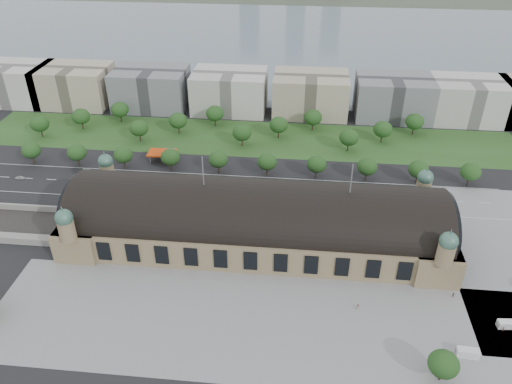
# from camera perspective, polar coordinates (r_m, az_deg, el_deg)

# --- Properties ---
(ground) EXTENTS (900.00, 900.00, 0.00)m
(ground) POSITION_cam_1_polar(r_m,az_deg,el_deg) (202.55, 0.01, -5.61)
(ground) COLOR black
(ground) RESTS_ON ground
(station) EXTENTS (150.00, 48.40, 44.30)m
(station) POSITION_cam_1_polar(r_m,az_deg,el_deg) (196.40, 0.01, -3.25)
(station) COLOR #897655
(station) RESTS_ON ground
(plaza_south) EXTENTS (190.00, 48.00, 0.12)m
(plaza_south) POSITION_cam_1_polar(r_m,az_deg,el_deg) (169.58, 1.93, -14.96)
(plaza_south) COLOR gray
(plaza_south) RESTS_ON ground
(road_slab) EXTENTS (260.00, 26.00, 0.10)m
(road_slab) POSITION_cam_1_polar(r_m,az_deg,el_deg) (235.78, -3.90, 0.36)
(road_slab) COLOR black
(road_slab) RESTS_ON ground
(grass_belt) EXTENTS (300.00, 45.00, 0.10)m
(grass_belt) POSITION_cam_1_polar(r_m,az_deg,el_deg) (282.74, -1.12, 6.19)
(grass_belt) COLOR #2A4C1E
(grass_belt) RESTS_ON ground
(petrol_station) EXTENTS (14.00, 13.00, 5.05)m
(petrol_station) POSITION_cam_1_polar(r_m,az_deg,el_deg) (264.49, -10.27, 4.41)
(petrol_station) COLOR #CB3E0B
(petrol_station) RESTS_ON ground
(lake) EXTENTS (700.00, 320.00, 0.08)m
(lake) POSITION_cam_1_polar(r_m,az_deg,el_deg) (473.86, 3.81, 17.03)
(lake) COLOR slate
(lake) RESTS_ON ground
(office_0) EXTENTS (45.00, 32.00, 24.00)m
(office_0) POSITION_cam_1_polar(r_m,az_deg,el_deg) (364.03, -25.84, 11.13)
(office_0) COLOR beige
(office_0) RESTS_ON ground
(office_1) EXTENTS (45.00, 32.00, 24.00)m
(office_1) POSITION_cam_1_polar(r_m,az_deg,el_deg) (345.30, -20.02, 11.38)
(office_1) COLOR #B3A88D
(office_1) RESTS_ON ground
(office_2) EXTENTS (45.00, 32.00, 24.00)m
(office_2) POSITION_cam_1_polar(r_m,az_deg,el_deg) (327.29, -11.90, 11.53)
(office_2) COLOR slate
(office_2) RESTS_ON ground
(office_3) EXTENTS (45.00, 32.00, 24.00)m
(office_3) POSITION_cam_1_polar(r_m,az_deg,el_deg) (316.24, -3.03, 11.44)
(office_3) COLOR beige
(office_3) RESTS_ON ground
(office_4) EXTENTS (45.00, 32.00, 24.00)m
(office_4) POSITION_cam_1_polar(r_m,az_deg,el_deg) (312.89, 6.23, 11.06)
(office_4) COLOR #B3A88D
(office_4) RESTS_ON ground
(office_5) EXTENTS (45.00, 32.00, 24.00)m
(office_5) POSITION_cam_1_polar(r_m,az_deg,el_deg) (317.47, 15.43, 10.40)
(office_5) COLOR slate
(office_5) RESTS_ON ground
(office_6) EXTENTS (45.00, 32.00, 24.00)m
(office_6) POSITION_cam_1_polar(r_m,az_deg,el_deg) (328.12, 23.28, 9.63)
(office_6) COLOR beige
(office_6) RESTS_ON ground
(tree_row_0) EXTENTS (9.60, 9.60, 11.52)m
(tree_row_0) POSITION_cam_1_polar(r_m,az_deg,el_deg) (277.77, -24.31, 4.37)
(tree_row_0) COLOR #2D2116
(tree_row_0) RESTS_ON ground
(tree_row_1) EXTENTS (9.60, 9.60, 11.52)m
(tree_row_1) POSITION_cam_1_polar(r_m,az_deg,el_deg) (266.83, -19.80, 4.27)
(tree_row_1) COLOR #2D2116
(tree_row_1) RESTS_ON ground
(tree_row_2) EXTENTS (9.60, 9.60, 11.52)m
(tree_row_2) POSITION_cam_1_polar(r_m,az_deg,el_deg) (257.66, -14.94, 4.13)
(tree_row_2) COLOR #2D2116
(tree_row_2) RESTS_ON ground
(tree_row_3) EXTENTS (9.60, 9.60, 11.52)m
(tree_row_3) POSITION_cam_1_polar(r_m,az_deg,el_deg) (250.47, -9.77, 3.95)
(tree_row_3) COLOR #2D2116
(tree_row_3) RESTS_ON ground
(tree_row_4) EXTENTS (9.60, 9.60, 11.52)m
(tree_row_4) POSITION_cam_1_polar(r_m,az_deg,el_deg) (245.43, -4.33, 3.73)
(tree_row_4) COLOR #2D2116
(tree_row_4) RESTS_ON ground
(tree_row_5) EXTENTS (9.60, 9.60, 11.52)m
(tree_row_5) POSITION_cam_1_polar(r_m,az_deg,el_deg) (242.67, 1.27, 3.46)
(tree_row_5) COLOR #2D2116
(tree_row_5) RESTS_ON ground
(tree_row_6) EXTENTS (9.60, 9.60, 11.52)m
(tree_row_6) POSITION_cam_1_polar(r_m,az_deg,el_deg) (242.26, 6.95, 3.16)
(tree_row_6) COLOR #2D2116
(tree_row_6) RESTS_ON ground
(tree_row_7) EXTENTS (9.60, 9.60, 11.52)m
(tree_row_7) POSITION_cam_1_polar(r_m,az_deg,el_deg) (244.22, 12.58, 2.83)
(tree_row_7) COLOR #2D2116
(tree_row_7) RESTS_ON ground
(tree_row_8) EXTENTS (9.60, 9.60, 11.52)m
(tree_row_8) POSITION_cam_1_polar(r_m,az_deg,el_deg) (248.50, 18.07, 2.48)
(tree_row_8) COLOR #2D2116
(tree_row_8) RESTS_ON ground
(tree_row_9) EXTENTS (9.60, 9.60, 11.52)m
(tree_row_9) POSITION_cam_1_polar(r_m,az_deg,el_deg) (254.97, 23.32, 2.13)
(tree_row_9) COLOR #2D2116
(tree_row_9) RESTS_ON ground
(tree_belt_0) EXTENTS (10.40, 10.40, 12.48)m
(tree_belt_0) POSITION_cam_1_polar(r_m,az_deg,el_deg) (305.69, -23.50, 7.17)
(tree_belt_0) COLOR #2D2116
(tree_belt_0) RESTS_ON ground
(tree_belt_1) EXTENTS (10.40, 10.40, 12.48)m
(tree_belt_1) POSITION_cam_1_polar(r_m,az_deg,el_deg) (306.93, -19.38, 8.15)
(tree_belt_1) COLOR #2D2116
(tree_belt_1) RESTS_ON ground
(tree_belt_2) EXTENTS (10.40, 10.40, 12.48)m
(tree_belt_2) POSITION_cam_1_polar(r_m,az_deg,el_deg) (309.80, -15.30, 9.08)
(tree_belt_2) COLOR #2D2116
(tree_belt_2) RESTS_ON ground
(tree_belt_3) EXTENTS (10.40, 10.40, 12.48)m
(tree_belt_3) POSITION_cam_1_polar(r_m,az_deg,el_deg) (282.91, -13.23, 7.13)
(tree_belt_3) COLOR #2D2116
(tree_belt_3) RESTS_ON ground
(tree_belt_4) EXTENTS (10.40, 10.40, 12.48)m
(tree_belt_4) POSITION_cam_1_polar(r_m,az_deg,el_deg) (288.03, -8.90, 8.07)
(tree_belt_4) COLOR #2D2116
(tree_belt_4) RESTS_ON ground
(tree_belt_5) EXTENTS (10.40, 10.40, 12.48)m
(tree_belt_5) POSITION_cam_1_polar(r_m,az_deg,el_deg) (294.78, -4.73, 8.94)
(tree_belt_5) COLOR #2D2116
(tree_belt_5) RESTS_ON ground
(tree_belt_6) EXTENTS (10.40, 10.40, 12.48)m
(tree_belt_6) POSITION_cam_1_polar(r_m,az_deg,el_deg) (270.42, -1.60, 6.80)
(tree_belt_6) COLOR #2D2116
(tree_belt_6) RESTS_ON ground
(tree_belt_7) EXTENTS (10.40, 10.40, 12.48)m
(tree_belt_7) POSITION_cam_1_polar(r_m,az_deg,el_deg) (279.68, 2.61, 7.68)
(tree_belt_7) COLOR #2D2116
(tree_belt_7) RESTS_ON ground
(tree_belt_8) EXTENTS (10.40, 10.40, 12.48)m
(tree_belt_8) POSITION_cam_1_polar(r_m,az_deg,el_deg) (290.38, 6.54, 8.46)
(tree_belt_8) COLOR #2D2116
(tree_belt_8) RESTS_ON ground
(tree_belt_9) EXTENTS (10.40, 10.40, 12.48)m
(tree_belt_9) POSITION_cam_1_polar(r_m,az_deg,el_deg) (269.66, 10.57, 6.16)
(tree_belt_9) COLOR #2D2116
(tree_belt_9) RESTS_ON ground
(tree_belt_10) EXTENTS (10.40, 10.40, 12.48)m
(tree_belt_10) POSITION_cam_1_polar(r_m,az_deg,el_deg) (282.80, 14.29, 6.97)
(tree_belt_10) COLOR #2D2116
(tree_belt_10) RESTS_ON ground
(tree_belt_11) EXTENTS (10.40, 10.40, 12.48)m
(tree_belt_11) POSITION_cam_1_polar(r_m,az_deg,el_deg) (297.05, 17.68, 7.67)
(tree_belt_11) COLOR #2D2116
(tree_belt_11) RESTS_ON ground
(tree_plaza_s) EXTENTS (9.00, 9.00, 10.64)m
(tree_plaza_s) POSITION_cam_1_polar(r_m,az_deg,el_deg) (159.92, 20.65, -17.93)
(tree_plaza_s) COLOR #2D2116
(tree_plaza_s) RESTS_ON ground
(traffic_car_0) EXTENTS (4.44, 2.06, 1.47)m
(traffic_car_0) POSITION_cam_1_polar(r_m,az_deg,el_deg) (268.62, -25.39, 1.50)
(traffic_car_0) COLOR silver
(traffic_car_0) RESTS_ON ground
(traffic_car_1) EXTENTS (3.93, 1.53, 1.27)m
(traffic_car_1) POSITION_cam_1_polar(r_m,az_deg,el_deg) (263.60, -18.81, 2.42)
(traffic_car_1) COLOR gray
(traffic_car_1) RESTS_ON ground
(traffic_car_2) EXTENTS (5.92, 2.82, 1.63)m
(traffic_car_2) POSITION_cam_1_polar(r_m,az_deg,el_deg) (248.72, -17.20, 0.90)
(traffic_car_2) COLOR black
(traffic_car_2) RESTS_ON ground
(traffic_car_3) EXTENTS (5.12, 2.42, 1.44)m
(traffic_car_3) POSITION_cam_1_polar(r_m,az_deg,el_deg) (234.53, -2.82, 0.42)
(traffic_car_3) COLOR maroon
(traffic_car_3) RESTS_ON ground
(traffic_car_6) EXTENTS (5.20, 2.67, 1.40)m
(traffic_car_6) POSITION_cam_1_polar(r_m,az_deg,el_deg) (230.41, 16.85, -1.76)
(traffic_car_6) COLOR silver
(traffic_car_6) RESTS_ON ground
(parked_car_0) EXTENTS (4.38, 3.11, 1.37)m
(parked_car_0) POSITION_cam_1_polar(r_m,az_deg,el_deg) (234.07, -15.99, -1.03)
(parked_car_0) COLOR black
(parked_car_0) RESTS_ON ground
(parked_car_1) EXTENTS (5.26, 4.67, 1.35)m
(parked_car_1) POSITION_cam_1_polar(r_m,az_deg,el_deg) (235.41, -15.73, -0.78)
(parked_car_1) COLOR maroon
(parked_car_1) RESTS_ON ground
(parked_car_2) EXTENTS (5.51, 4.50, 1.50)m
(parked_car_2) POSITION_cam_1_polar(r_m,az_deg,el_deg) (235.29, -17.04, -1.01)
(parked_car_2) COLOR navy
(parked_car_2) RESTS_ON ground
(parked_car_3) EXTENTS (4.46, 3.09, 1.41)m
(parked_car_3) POSITION_cam_1_polar(r_m,az_deg,el_deg) (232.35, -15.14, -1.14)
(parked_car_3) COLOR #585C60
(parked_car_3) RESTS_ON ground
(parked_car_4) EXTENTS (4.15, 3.60, 1.35)m
(parked_car_4) POSITION_cam_1_polar(r_m,az_deg,el_deg) (226.86, -8.21, -1.14)
(parked_car_4) COLOR silver
(parked_car_4) RESTS_ON ground
(parked_car_5) EXTENTS (5.56, 5.01, 1.44)m
(parked_car_5) POSITION_cam_1_polar(r_m,az_deg,el_deg) (224.19, -7.10, -1.48)
(parked_car_5) COLOR gray
(parked_car_5) RESTS_ON ground
(parked_car_6) EXTENTS (5.66, 3.83, 1.52)m
(parked_car_6) POSITION_cam_1_polar(r_m,az_deg,el_deg) (222.86, -6.71, -1.66)
(parked_car_6) COLOR black
(parked_car_6) RESTS_ON ground
(bus_west) EXTENTS (11.39, 2.94, 3.15)m
(bus_west) POSITION_cam_1_polar(r_m,az_deg,el_deg) (223.52, 1.68, -1.06)
(bus_west) COLOR red
(bus_west) RESTS_ON ground
(bus_mid) EXTENTS (10.85, 3.14, 2.99)m
(bus_mid) POSITION_cam_1_polar(r_m,az_deg,el_deg) (225.90, 1.85, -0.69)
(bus_mid) COLOR beige
(bus_mid) RESTS_ON ground
(bus_east) EXTENTS (13.83, 4.34, 3.79)m
(bus_east) POSITION_cam_1_polar(r_m,az_deg,el_deg) (226.65, 9.42, -0.92)
(bus_east) COLOR silver
(bus_east) RESTS_ON ground
(van_east) EXTENTS (6.35, 2.96, 2.67)m
(van_east) POSITION_cam_1_polar(r_m,az_deg,el_deg) (186.67, 26.67, -13.37)
(van_east) COLOR silver
(van_east) RESTS_ON ground
(van_south) EXTENTS (6.80, 3.13, 2.87)m
(van_south) POSITION_cam_1_polar(r_m,az_deg,el_deg) (172.72, 22.91, -16.57)
(van_south) COLOR silver
(van_south) RESTS_ON ground
(pedestrian_0) EXTENTS (1.11, 0.89, 1.98)m
(pedestrian_0) POSITION_cam_1_polar(r_m,az_deg,el_deg) (177.21, 11.55, -12.73)
(pedestrian_0) COLOR gray
(pedestrian_0) RESTS_ON ground
(pedestrian_1) EXTENTS (0.57, 0.74, 1.80)m
(pedestrian_1) POSITION_cam_1_polar(r_m,az_deg,el_deg) (185.17, 26.42, -13.89)
(pedestrian_1) COLOR gray
(pedestrian_1) RESTS_ON ground
(pedestrian_2) EXTENTS (0.92, 1.00, 1.79)m
(pedestrian_2) POSITION_cam_1_polar(r_m,az_deg,el_deg) (190.91, 21.61, -10.88)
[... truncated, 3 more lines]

